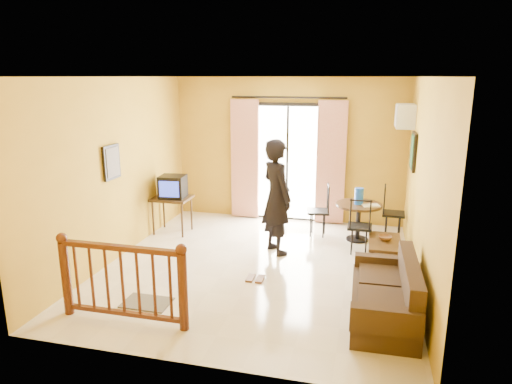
% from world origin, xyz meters
% --- Properties ---
extents(ground, '(5.00, 5.00, 0.00)m').
position_xyz_m(ground, '(0.00, 0.00, 0.00)').
color(ground, beige).
rests_on(ground, ground).
extents(room_shell, '(5.00, 5.00, 5.00)m').
position_xyz_m(room_shell, '(0.00, 0.00, 1.70)').
color(room_shell, white).
rests_on(room_shell, ground).
extents(balcony_door, '(2.25, 0.14, 2.46)m').
position_xyz_m(balcony_door, '(0.00, 2.43, 1.19)').
color(balcony_door, black).
rests_on(balcony_door, ground).
extents(tv_table, '(0.67, 0.56, 0.67)m').
position_xyz_m(tv_table, '(-1.90, 1.18, 0.59)').
color(tv_table, black).
rests_on(tv_table, ground).
extents(television, '(0.48, 0.45, 0.40)m').
position_xyz_m(television, '(-1.87, 1.17, 0.87)').
color(television, black).
rests_on(television, tv_table).
extents(picture_left, '(0.05, 0.42, 0.52)m').
position_xyz_m(picture_left, '(-2.22, -0.20, 1.55)').
color(picture_left, black).
rests_on(picture_left, room_shell).
extents(dining_table, '(0.79, 0.79, 0.66)m').
position_xyz_m(dining_table, '(1.43, 1.57, 0.52)').
color(dining_table, black).
rests_on(dining_table, ground).
extents(water_jug, '(0.15, 0.15, 0.28)m').
position_xyz_m(water_jug, '(1.42, 1.54, 0.81)').
color(water_jug, blue).
rests_on(water_jug, dining_table).
extents(serving_tray, '(0.32, 0.26, 0.02)m').
position_xyz_m(serving_tray, '(1.62, 1.47, 0.67)').
color(serving_tray, beige).
rests_on(serving_tray, dining_table).
extents(dining_chairs, '(1.75, 1.28, 0.95)m').
position_xyz_m(dining_chairs, '(1.40, 1.47, 0.00)').
color(dining_chairs, black).
rests_on(dining_chairs, ground).
extents(air_conditioner, '(0.31, 0.60, 0.40)m').
position_xyz_m(air_conditioner, '(2.09, 1.95, 2.15)').
color(air_conditioner, silver).
rests_on(air_conditioner, room_shell).
extents(botanical_print, '(0.05, 0.50, 0.60)m').
position_xyz_m(botanical_print, '(2.22, 1.30, 1.65)').
color(botanical_print, black).
rests_on(botanical_print, room_shell).
extents(coffee_table, '(0.47, 0.85, 0.38)m').
position_xyz_m(coffee_table, '(1.85, 0.57, 0.25)').
color(coffee_table, black).
rests_on(coffee_table, ground).
extents(bowl, '(0.23, 0.23, 0.06)m').
position_xyz_m(bowl, '(1.85, 0.61, 0.41)').
color(bowl, brown).
rests_on(bowl, coffee_table).
extents(sofa, '(0.76, 1.58, 0.75)m').
position_xyz_m(sofa, '(1.85, -1.13, 0.28)').
color(sofa, '#322113').
rests_on(sofa, ground).
extents(standing_person, '(0.78, 0.81, 1.86)m').
position_xyz_m(standing_person, '(0.14, 0.69, 0.93)').
color(standing_person, black).
rests_on(standing_person, ground).
extents(stair_balustrade, '(1.63, 0.13, 1.04)m').
position_xyz_m(stair_balustrade, '(-1.15, -1.90, 0.56)').
color(stair_balustrade, '#471E0F').
rests_on(stair_balustrade, ground).
extents(doormat, '(0.60, 0.40, 0.02)m').
position_xyz_m(doormat, '(-1.10, -1.45, 0.01)').
color(doormat, '#595447').
rests_on(doormat, ground).
extents(sandals, '(0.25, 0.25, 0.03)m').
position_xyz_m(sandals, '(0.07, -0.44, 0.01)').
color(sandals, brown).
rests_on(sandals, ground).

